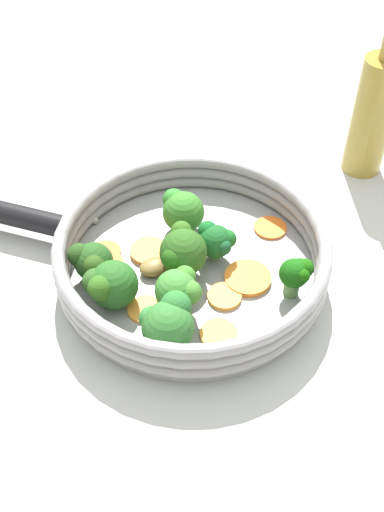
{
  "coord_description": "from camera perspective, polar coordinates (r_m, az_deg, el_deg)",
  "views": [
    {
      "loc": [
        -0.33,
        -0.26,
        0.47
      ],
      "look_at": [
        0.0,
        0.0,
        0.03
      ],
      "focal_mm": 42.0,
      "sensor_mm": 36.0,
      "label": 1
    }
  ],
  "objects": [
    {
      "name": "mushroom_piece_0",
      "position": [
        0.61,
        -3.6,
        -1.02
      ],
      "size": [
        0.04,
        0.04,
        0.01
      ],
      "primitive_type": "ellipsoid",
      "rotation": [
        0.0,
        0.0,
        5.82
      ],
      "color": "olive",
      "rests_on": "skillet"
    },
    {
      "name": "ground_plane",
      "position": [
        0.63,
        0.0,
        -1.82
      ],
      "size": [
        4.0,
        4.0,
        0.0
      ],
      "primitive_type": "plane",
      "color": "#B7BEBA"
    },
    {
      "name": "carrot_slice_2",
      "position": [
        0.62,
        -8.13,
        -0.84
      ],
      "size": [
        0.04,
        0.04,
        0.01
      ],
      "primitive_type": "cylinder",
      "rotation": [
        0.0,
        0.0,
        3.28
      ],
      "color": "orange",
      "rests_on": "skillet"
    },
    {
      "name": "broccoli_floret_6",
      "position": [
        0.61,
        2.31,
        1.48
      ],
      "size": [
        0.04,
        0.04,
        0.04
      ],
      "color": "#628751",
      "rests_on": "skillet"
    },
    {
      "name": "skillet_rim_wall",
      "position": [
        0.6,
        0.0,
        0.4
      ],
      "size": [
        0.28,
        0.28,
        0.04
      ],
      "color": "#949296",
      "rests_on": "skillet"
    },
    {
      "name": "broccoli_floret_1",
      "position": [
        0.58,
        9.9,
        -1.67
      ],
      "size": [
        0.03,
        0.03,
        0.04
      ],
      "color": "#619550",
      "rests_on": "skillet"
    },
    {
      "name": "carrot_slice_6",
      "position": [
        0.66,
        7.46,
        2.68
      ],
      "size": [
        0.05,
        0.05,
        0.0
      ],
      "primitive_type": "cylinder",
      "rotation": [
        0.0,
        0.0,
        0.6
      ],
      "color": "orange",
      "rests_on": "skillet"
    },
    {
      "name": "oil_bottle",
      "position": [
        0.75,
        16.88,
        12.81
      ],
      "size": [
        0.05,
        0.05,
        0.19
      ],
      "color": "olive",
      "rests_on": "ground_plane"
    },
    {
      "name": "carrot_slice_7",
      "position": [
        0.61,
        5.33,
        -2.1
      ],
      "size": [
        0.06,
        0.06,
        0.01
      ],
      "primitive_type": "cylinder",
      "rotation": [
        0.0,
        0.0,
        4.54
      ],
      "color": "orange",
      "rests_on": "skillet"
    },
    {
      "name": "carrot_slice_4",
      "position": [
        0.64,
        -8.19,
        0.37
      ],
      "size": [
        0.04,
        0.04,
        0.0
      ],
      "primitive_type": "cylinder",
      "rotation": [
        0.0,
        0.0,
        6.02
      ],
      "color": "orange",
      "rests_on": "skillet"
    },
    {
      "name": "carrot_slice_0",
      "position": [
        0.63,
        -4.08,
        0.44
      ],
      "size": [
        0.06,
        0.06,
        0.01
      ],
      "primitive_type": "cylinder",
      "rotation": [
        0.0,
        0.0,
        5.38
      ],
      "color": "orange",
      "rests_on": "skillet"
    },
    {
      "name": "carrot_slice_1",
      "position": [
        0.59,
        3.11,
        -3.86
      ],
      "size": [
        0.04,
        0.04,
        0.0
      ],
      "primitive_type": "cylinder",
      "rotation": [
        0.0,
        0.0,
        5.11
      ],
      "color": "#F89936",
      "rests_on": "skillet"
    },
    {
      "name": "skillet_rivet_right",
      "position": [
        0.64,
        -11.36,
        0.13
      ],
      "size": [
        0.01,
        0.01,
        0.01
      ],
      "primitive_type": "sphere",
      "color": "#949497",
      "rests_on": "skillet"
    },
    {
      "name": "broccoli_floret_4",
      "position": [
        0.56,
        -1.27,
        -3.23
      ],
      "size": [
        0.04,
        0.05,
        0.05
      ],
      "color": "#7E9454",
      "rests_on": "skillet"
    },
    {
      "name": "carrot_slice_8",
      "position": [
        0.56,
        2.55,
        -7.42
      ],
      "size": [
        0.05,
        0.05,
        0.0
      ],
      "primitive_type": "cylinder",
      "rotation": [
        0.0,
        0.0,
        4.3
      ],
      "color": "#F79B35",
      "rests_on": "skillet"
    },
    {
      "name": "skillet_rivet_left",
      "position": [
        0.67,
        -9.27,
        3.37
      ],
      "size": [
        0.01,
        0.01,
        0.01
      ],
      "primitive_type": "sphere",
      "color": "#979A9A",
      "rests_on": "skillet"
    },
    {
      "name": "broccoli_floret_5",
      "position": [
        0.53,
        -2.23,
        -6.31
      ],
      "size": [
        0.05,
        0.05,
        0.05
      ],
      "color": "#719453",
      "rests_on": "skillet"
    },
    {
      "name": "broccoli_floret_2",
      "position": [
        0.64,
        -0.96,
        4.39
      ],
      "size": [
        0.04,
        0.05,
        0.05
      ],
      "color": "#7DB163",
      "rests_on": "skillet"
    },
    {
      "name": "broccoli_floret_7",
      "position": [
        0.6,
        -9.54,
        -0.51
      ],
      "size": [
        0.04,
        0.05,
        0.04
      ],
      "color": "#668F43",
      "rests_on": "skillet"
    },
    {
      "name": "carrot_slice_5",
      "position": [
        0.59,
        -1.79,
        -3.99
      ],
      "size": [
        0.04,
        0.04,
        0.01
      ],
      "primitive_type": "cylinder",
      "rotation": [
        0.0,
        0.0,
        2.01
      ],
      "color": "orange",
      "rests_on": "skillet"
    },
    {
      "name": "skillet",
      "position": [
        0.62,
        0.0,
        -1.4
      ],
      "size": [
        0.26,
        0.26,
        0.01
      ],
      "primitive_type": "cylinder",
      "color": "#939699",
      "rests_on": "ground_plane"
    },
    {
      "name": "broccoli_floret_3",
      "position": [
        0.59,
        -1.01,
        0.44
      ],
      "size": [
        0.05,
        0.05,
        0.06
      ],
      "color": "#7BA565",
      "rests_on": "skillet"
    },
    {
      "name": "broccoli_floret_0",
      "position": [
        0.57,
        -7.8,
        -2.73
      ],
      "size": [
        0.05,
        0.05,
        0.05
      ],
      "color": "#79955A",
      "rests_on": "skillet"
    },
    {
      "name": "carrot_slice_3",
      "position": [
        0.58,
        -4.3,
        -5.22
      ],
      "size": [
        0.05,
        0.05,
        0.0
      ],
      "primitive_type": "cylinder",
      "rotation": [
        0.0,
        0.0,
        5.24
      ],
      "color": "#F9973A",
      "rests_on": "skillet"
    }
  ]
}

